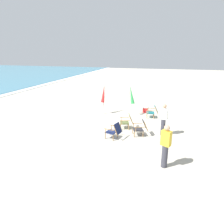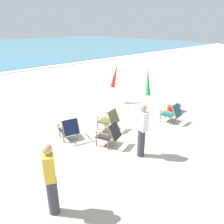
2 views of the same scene
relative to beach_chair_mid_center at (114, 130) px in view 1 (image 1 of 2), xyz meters
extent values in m
plane|color=#B7AF9E|center=(2.31, -0.03, -0.43)|extent=(80.00, 80.00, 0.00)
cube|color=#19234C|center=(0.04, 0.15, -0.11)|extent=(0.61, 0.58, 0.04)
cube|color=#19234C|center=(-0.04, -0.18, 0.13)|extent=(0.54, 0.35, 0.49)
cylinder|color=olive|center=(-0.14, 0.42, -0.27)|extent=(0.04, 0.04, 0.32)
cylinder|color=olive|center=(0.31, 0.31, -0.27)|extent=(0.04, 0.04, 0.32)
cylinder|color=olive|center=(-0.24, -0.01, -0.27)|extent=(0.04, 0.04, 0.32)
cylinder|color=olive|center=(0.21, -0.11, -0.27)|extent=(0.04, 0.04, 0.32)
cube|color=olive|center=(-0.24, 0.20, 0.11)|extent=(0.15, 0.52, 0.02)
cylinder|color=olive|center=(-0.20, 0.38, 0.00)|extent=(0.04, 0.04, 0.22)
cube|color=olive|center=(0.30, 0.07, 0.11)|extent=(0.15, 0.52, 0.02)
cylinder|color=olive|center=(0.35, 0.25, 0.00)|extent=(0.04, 0.04, 0.22)
cylinder|color=olive|center=(-0.29, -0.12, 0.13)|extent=(0.09, 0.25, 0.49)
cylinder|color=olive|center=(0.21, -0.24, 0.13)|extent=(0.09, 0.25, 0.49)
cube|color=#196066|center=(3.75, -1.37, -0.11)|extent=(0.58, 0.54, 0.04)
cube|color=#196066|center=(3.79, -1.72, 0.13)|extent=(0.52, 0.32, 0.48)
cylinder|color=olive|center=(3.49, -1.18, -0.27)|extent=(0.04, 0.04, 0.32)
cylinder|color=olive|center=(3.95, -1.13, -0.27)|extent=(0.04, 0.04, 0.32)
cylinder|color=olive|center=(3.54, -1.61, -0.27)|extent=(0.04, 0.04, 0.32)
cylinder|color=olive|center=(4.01, -1.55, -0.27)|extent=(0.04, 0.04, 0.32)
cube|color=olive|center=(3.47, -1.42, 0.11)|extent=(0.10, 0.53, 0.02)
cylinder|color=olive|center=(3.45, -1.24, 0.00)|extent=(0.04, 0.04, 0.22)
cube|color=olive|center=(4.03, -1.35, 0.11)|extent=(0.10, 0.53, 0.02)
cylinder|color=olive|center=(4.00, -1.17, 0.00)|extent=(0.04, 0.04, 0.22)
cylinder|color=olive|center=(3.54, -1.75, 0.13)|extent=(0.07, 0.26, 0.49)
cylinder|color=olive|center=(4.04, -1.69, 0.13)|extent=(0.07, 0.26, 0.49)
cube|color=#515B33|center=(1.47, -0.18, -0.11)|extent=(0.63, 0.60, 0.04)
cube|color=#515B33|center=(1.56, -0.50, 0.13)|extent=(0.54, 0.36, 0.49)
cylinder|color=olive|center=(1.19, -0.03, -0.27)|extent=(0.04, 0.04, 0.32)
cylinder|color=olive|center=(1.64, 0.10, -0.27)|extent=(0.04, 0.04, 0.32)
cylinder|color=olive|center=(1.30, -0.45, -0.27)|extent=(0.04, 0.04, 0.32)
cylinder|color=olive|center=(1.75, -0.32, -0.27)|extent=(0.04, 0.04, 0.32)
cube|color=olive|center=(1.21, -0.27, 0.11)|extent=(0.18, 0.52, 0.02)
cylinder|color=olive|center=(1.15, -0.09, 0.00)|extent=(0.04, 0.04, 0.22)
cube|color=olive|center=(1.74, -0.12, 0.11)|extent=(0.18, 0.52, 0.02)
cylinder|color=olive|center=(1.69, 0.06, 0.00)|extent=(0.04, 0.04, 0.22)
cylinder|color=olive|center=(1.32, -0.57, 0.13)|extent=(0.10, 0.24, 0.49)
cylinder|color=olive|center=(1.81, -0.43, 0.13)|extent=(0.10, 0.24, 0.49)
cube|color=#28282D|center=(0.70, -1.04, -0.11)|extent=(0.65, 0.63, 0.04)
cube|color=#28282D|center=(0.82, -1.36, 0.13)|extent=(0.55, 0.39, 0.49)
cylinder|color=olive|center=(0.41, -0.91, -0.27)|extent=(0.04, 0.04, 0.32)
cylinder|color=olive|center=(0.85, -0.75, -0.27)|extent=(0.04, 0.04, 0.32)
cylinder|color=olive|center=(0.56, -1.32, -0.27)|extent=(0.04, 0.04, 0.32)
cylinder|color=olive|center=(1.00, -1.16, -0.27)|extent=(0.04, 0.04, 0.32)
cube|color=olive|center=(0.45, -1.15, 0.11)|extent=(0.21, 0.51, 0.02)
cylinder|color=olive|center=(0.38, -0.97, 0.00)|extent=(0.04, 0.04, 0.22)
cube|color=olive|center=(0.97, -0.96, 0.11)|extent=(0.21, 0.51, 0.02)
cylinder|color=olive|center=(0.91, -0.78, 0.00)|extent=(0.04, 0.04, 0.22)
cylinder|color=olive|center=(0.58, -1.45, 0.13)|extent=(0.12, 0.24, 0.49)
cylinder|color=olive|center=(1.06, -1.27, 0.13)|extent=(0.12, 0.24, 0.49)
cylinder|color=#B7B2A8|center=(4.03, 0.00, 0.58)|extent=(0.45, 0.52, 2.02)
cone|color=#23843D|center=(3.96, -0.08, 0.93)|extent=(0.52, 0.56, 1.17)
sphere|color=#B7B2A8|center=(3.84, -0.23, 1.58)|extent=(0.06, 0.06, 0.06)
cylinder|color=#B7B2A8|center=(3.87, 1.76, 0.58)|extent=(0.60, 0.12, 2.04)
cone|color=red|center=(3.78, 1.78, 0.94)|extent=(0.55, 0.29, 1.17)
sphere|color=#B7B2A8|center=(3.60, 1.80, 1.60)|extent=(0.06, 0.06, 0.06)
cylinder|color=#383842|center=(-1.91, -2.40, 0.00)|extent=(0.22, 0.22, 0.86)
cube|color=gold|center=(-1.91, -2.40, 0.71)|extent=(0.33, 0.39, 0.56)
sphere|color=tan|center=(-1.91, -2.40, 1.10)|extent=(0.20, 0.20, 0.20)
cylinder|color=#383842|center=(1.05, -2.24, 0.00)|extent=(0.22, 0.22, 0.86)
cube|color=white|center=(1.05, -2.24, 0.71)|extent=(0.27, 0.37, 0.56)
sphere|color=tan|center=(1.05, -2.24, 1.10)|extent=(0.20, 0.20, 0.20)
cube|color=red|center=(4.90, -0.94, -0.26)|extent=(0.48, 0.34, 0.34)
cube|color=white|center=(4.90, -0.94, -0.06)|extent=(0.49, 0.35, 0.06)
camera|label=1|loc=(-8.62, -2.32, 3.62)|focal=32.00mm
camera|label=2|loc=(-3.38, -5.77, 3.25)|focal=35.00mm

